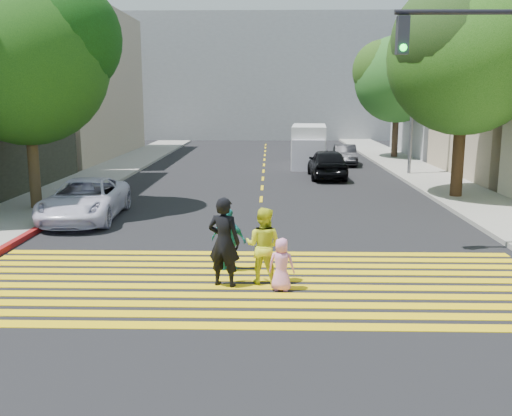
{
  "coord_description": "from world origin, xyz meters",
  "views": [
    {
      "loc": [
        0.33,
        -11.06,
        4.16
      ],
      "look_at": [
        0.0,
        3.0,
        1.4
      ],
      "focal_mm": 40.0,
      "sensor_mm": 36.0,
      "label": 1
    }
  ],
  "objects_px": {
    "pedestrian_man": "(224,242)",
    "white_sedan": "(85,200)",
    "tree_right_near": "(467,49)",
    "white_van": "(309,147)",
    "silver_car": "(314,146)",
    "dark_car_parked": "(345,155)",
    "tree_left": "(28,54)",
    "dark_car_near": "(327,163)",
    "pedestrian_woman": "(263,246)",
    "pedestrian_child": "(281,264)",
    "pedestrian_extra": "(229,240)",
    "tree_right_far": "(399,75)"
  },
  "relations": [
    {
      "from": "silver_car",
      "to": "white_van",
      "type": "distance_m",
      "value": 6.83
    },
    {
      "from": "white_van",
      "to": "tree_right_near",
      "type": "bearing_deg",
      "value": -59.64
    },
    {
      "from": "white_sedan",
      "to": "pedestrian_woman",
      "type": "bearing_deg",
      "value": -49.68
    },
    {
      "from": "white_sedan",
      "to": "dark_car_parked",
      "type": "height_order",
      "value": "white_sedan"
    },
    {
      "from": "pedestrian_woman",
      "to": "pedestrian_man",
      "type": "bearing_deg",
      "value": 33.48
    },
    {
      "from": "dark_car_near",
      "to": "tree_left",
      "type": "bearing_deg",
      "value": 37.47
    },
    {
      "from": "tree_left",
      "to": "pedestrian_extra",
      "type": "bearing_deg",
      "value": -43.64
    },
    {
      "from": "pedestrian_man",
      "to": "white_van",
      "type": "bearing_deg",
      "value": -80.81
    },
    {
      "from": "tree_right_near",
      "to": "white_van",
      "type": "bearing_deg",
      "value": 115.97
    },
    {
      "from": "tree_left",
      "to": "pedestrian_man",
      "type": "relative_size",
      "value": 4.15
    },
    {
      "from": "pedestrian_woman",
      "to": "pedestrian_child",
      "type": "height_order",
      "value": "pedestrian_woman"
    },
    {
      "from": "white_sedan",
      "to": "white_van",
      "type": "relative_size",
      "value": 0.93
    },
    {
      "from": "silver_car",
      "to": "dark_car_parked",
      "type": "bearing_deg",
      "value": 109.06
    },
    {
      "from": "dark_car_near",
      "to": "white_van",
      "type": "relative_size",
      "value": 0.85
    },
    {
      "from": "tree_right_far",
      "to": "pedestrian_woman",
      "type": "distance_m",
      "value": 28.18
    },
    {
      "from": "pedestrian_extra",
      "to": "white_van",
      "type": "relative_size",
      "value": 0.29
    },
    {
      "from": "tree_left",
      "to": "white_sedan",
      "type": "xyz_separation_m",
      "value": [
        2.19,
        -1.45,
        -4.93
      ]
    },
    {
      "from": "tree_right_near",
      "to": "silver_car",
      "type": "distance_m",
      "value": 19.1
    },
    {
      "from": "tree_left",
      "to": "dark_car_near",
      "type": "distance_m",
      "value": 15.31
    },
    {
      "from": "tree_left",
      "to": "tree_right_far",
      "type": "distance_m",
      "value": 25.02
    },
    {
      "from": "tree_right_near",
      "to": "pedestrian_man",
      "type": "height_order",
      "value": "tree_right_near"
    },
    {
      "from": "tree_right_near",
      "to": "pedestrian_child",
      "type": "xyz_separation_m",
      "value": [
        -7.45,
        -11.45,
        -5.4
      ]
    },
    {
      "from": "dark_car_parked",
      "to": "tree_right_far",
      "type": "bearing_deg",
      "value": 45.54
    },
    {
      "from": "white_sedan",
      "to": "white_van",
      "type": "xyz_separation_m",
      "value": [
        8.66,
        15.33,
        0.47
      ]
    },
    {
      "from": "white_van",
      "to": "tree_left",
      "type": "bearing_deg",
      "value": -123.64
    },
    {
      "from": "tree_right_far",
      "to": "white_sedan",
      "type": "distance_m",
      "value": 25.2
    },
    {
      "from": "tree_right_near",
      "to": "pedestrian_extra",
      "type": "distance_m",
      "value": 14.27
    },
    {
      "from": "tree_right_near",
      "to": "dark_car_near",
      "type": "height_order",
      "value": "tree_right_near"
    },
    {
      "from": "white_sedan",
      "to": "dark_car_parked",
      "type": "xyz_separation_m",
      "value": [
        10.96,
        16.24,
        -0.08
      ]
    },
    {
      "from": "pedestrian_woman",
      "to": "dark_car_near",
      "type": "bearing_deg",
      "value": -82.42
    },
    {
      "from": "pedestrian_child",
      "to": "silver_car",
      "type": "distance_m",
      "value": 29.36
    },
    {
      "from": "pedestrian_man",
      "to": "pedestrian_woman",
      "type": "distance_m",
      "value": 0.9
    },
    {
      "from": "tree_left",
      "to": "pedestrian_extra",
      "type": "height_order",
      "value": "tree_left"
    },
    {
      "from": "pedestrian_man",
      "to": "white_sedan",
      "type": "distance_m",
      "value": 8.68
    },
    {
      "from": "tree_right_far",
      "to": "dark_car_near",
      "type": "bearing_deg",
      "value": -120.42
    },
    {
      "from": "tree_right_near",
      "to": "pedestrian_child",
      "type": "bearing_deg",
      "value": -123.07
    },
    {
      "from": "silver_car",
      "to": "dark_car_parked",
      "type": "height_order",
      "value": "silver_car"
    },
    {
      "from": "pedestrian_woman",
      "to": "pedestrian_child",
      "type": "distance_m",
      "value": 0.71
    },
    {
      "from": "pedestrian_extra",
      "to": "white_sedan",
      "type": "distance_m",
      "value": 7.82
    },
    {
      "from": "dark_car_near",
      "to": "silver_car",
      "type": "distance_m",
      "value": 11.76
    },
    {
      "from": "tree_right_near",
      "to": "pedestrian_child",
      "type": "relative_size",
      "value": 7.56
    },
    {
      "from": "tree_right_near",
      "to": "dark_car_parked",
      "type": "height_order",
      "value": "tree_right_near"
    },
    {
      "from": "dark_car_parked",
      "to": "white_van",
      "type": "distance_m",
      "value": 2.54
    },
    {
      "from": "tree_right_near",
      "to": "white_van",
      "type": "distance_m",
      "value": 13.16
    },
    {
      "from": "pedestrian_child",
      "to": "white_van",
      "type": "distance_m",
      "value": 22.56
    },
    {
      "from": "tree_right_far",
      "to": "white_van",
      "type": "height_order",
      "value": "tree_right_far"
    },
    {
      "from": "pedestrian_child",
      "to": "dark_car_parked",
      "type": "relative_size",
      "value": 0.31
    },
    {
      "from": "tree_left",
      "to": "dark_car_near",
      "type": "bearing_deg",
      "value": 37.74
    },
    {
      "from": "pedestrian_woman",
      "to": "pedestrian_extra",
      "type": "height_order",
      "value": "pedestrian_woman"
    },
    {
      "from": "pedestrian_woman",
      "to": "silver_car",
      "type": "distance_m",
      "value": 28.9
    }
  ]
}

